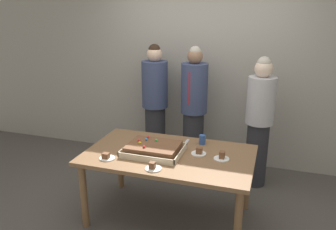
% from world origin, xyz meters
% --- Properties ---
extents(ground_plane, '(12.00, 12.00, 0.00)m').
position_xyz_m(ground_plane, '(0.00, 0.00, 0.00)').
color(ground_plane, '#4C4742').
extents(interior_back_panel, '(8.00, 0.12, 3.00)m').
position_xyz_m(interior_back_panel, '(0.00, 1.60, 1.50)').
color(interior_back_panel, '#9E998E').
rests_on(interior_back_panel, ground_plane).
extents(party_table, '(1.66, 0.98, 0.73)m').
position_xyz_m(party_table, '(0.00, 0.00, 0.65)').
color(party_table, brown).
rests_on(party_table, ground_plane).
extents(sheet_cake, '(0.57, 0.44, 0.12)m').
position_xyz_m(sheet_cake, '(-0.15, -0.04, 0.78)').
color(sheet_cake, beige).
rests_on(sheet_cake, party_table).
extents(plated_slice_near_left, '(0.15, 0.15, 0.08)m').
position_xyz_m(plated_slice_near_left, '(0.52, 0.03, 0.76)').
color(plated_slice_near_left, white).
rests_on(plated_slice_near_left, party_table).
extents(plated_slice_near_right, '(0.15, 0.15, 0.06)m').
position_xyz_m(plated_slice_near_right, '(-0.53, -0.31, 0.75)').
color(plated_slice_near_right, white).
rests_on(plated_slice_near_right, party_table).
extents(plated_slice_far_left, '(0.15, 0.15, 0.07)m').
position_xyz_m(plated_slice_far_left, '(-0.03, -0.37, 0.75)').
color(plated_slice_far_left, white).
rests_on(plated_slice_far_left, party_table).
extents(plated_slice_far_right, '(0.15, 0.15, 0.07)m').
position_xyz_m(plated_slice_far_right, '(0.29, 0.07, 0.75)').
color(plated_slice_far_right, white).
rests_on(plated_slice_far_right, party_table).
extents(drink_cup_nearest, '(0.07, 0.07, 0.10)m').
position_xyz_m(drink_cup_nearest, '(0.26, 0.34, 0.78)').
color(drink_cup_nearest, '#2D5199').
rests_on(drink_cup_nearest, party_table).
extents(cake_server_utensil, '(0.03, 0.20, 0.01)m').
position_xyz_m(cake_server_utensil, '(0.09, 0.31, 0.74)').
color(cake_server_utensil, silver).
rests_on(cake_server_utensil, party_table).
extents(person_serving_front, '(0.35, 0.35, 1.67)m').
position_xyz_m(person_serving_front, '(-0.59, 1.21, 0.86)').
color(person_serving_front, '#28282D').
rests_on(person_serving_front, ground_plane).
extents(person_green_shirt_behind, '(0.33, 0.33, 1.60)m').
position_xyz_m(person_green_shirt_behind, '(0.80, 1.01, 0.83)').
color(person_green_shirt_behind, '#28282D').
rests_on(person_green_shirt_behind, ground_plane).
extents(person_striped_tie_right, '(0.34, 0.34, 1.67)m').
position_xyz_m(person_striped_tie_right, '(-0.04, 1.16, 0.86)').
color(person_striped_tie_right, '#28282D').
rests_on(person_striped_tie_right, ground_plane).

